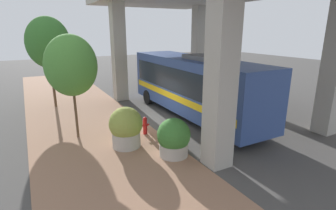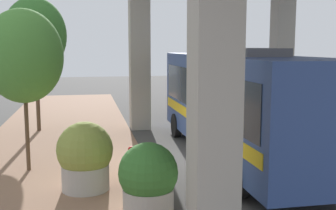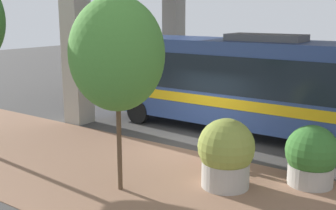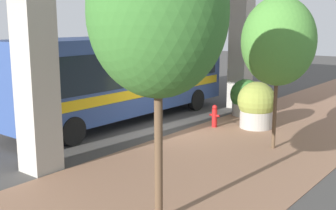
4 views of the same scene
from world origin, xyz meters
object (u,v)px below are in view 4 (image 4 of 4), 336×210
planter_middle (246,98)px  street_tree_far (278,42)px  bus (124,73)px  fire_hydrant (215,116)px  street_tree_near (158,14)px  planter_front (256,105)px

planter_middle → street_tree_far: bearing=128.7°
bus → fire_hydrant: size_ratio=11.91×
fire_hydrant → street_tree_near: 9.13m
street_tree_far → bus: bearing=0.4°
fire_hydrant → planter_front: planter_front is taller
bus → street_tree_near: (-7.13, 6.29, 2.26)m
planter_front → street_tree_far: size_ratio=0.38×
fire_hydrant → street_tree_far: 4.50m
fire_hydrant → planter_front: 1.69m
fire_hydrant → street_tree_near: street_tree_near is taller
fire_hydrant → planter_middle: bearing=-87.9°
fire_hydrant → planter_middle: 2.75m
fire_hydrant → planter_middle: size_ratio=0.56×
planter_front → street_tree_far: street_tree_far is taller
bus → street_tree_near: street_tree_near is taller
bus → street_tree_far: size_ratio=2.21×
planter_middle → street_tree_far: street_tree_far is taller
planter_middle → street_tree_near: street_tree_near is taller
street_tree_near → street_tree_far: size_ratio=1.21×
bus → fire_hydrant: 4.25m
street_tree_near → planter_front: bearing=-76.3°
planter_middle → street_tree_near: bearing=108.7°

